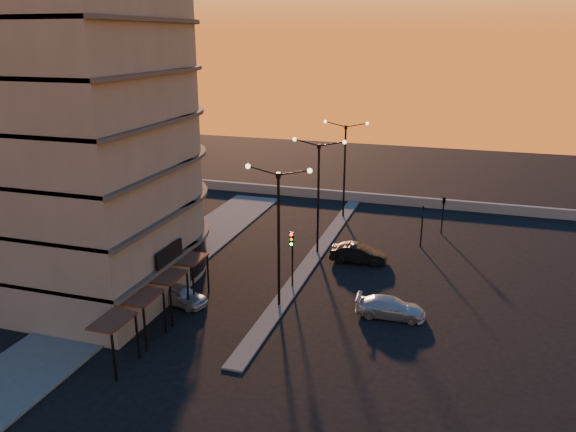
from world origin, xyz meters
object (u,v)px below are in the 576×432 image
Objects in this scene: streetlamp_mid at (318,188)px; traffic_light_main at (292,250)px; car_hatchback at (180,295)px; car_wagon at (390,307)px; car_sedan at (359,254)px.

traffic_light_main is (0.00, -7.13, -2.70)m from streetlamp_mid.
traffic_light_main is 8.17m from car_hatchback.
traffic_light_main reaches higher than car_hatchback.
car_hatchback is 0.89× the size of car_wagon.
car_sedan is at bearing 59.84° from traffic_light_main.
traffic_light_main is at bearing 71.36° from car_wagon.
traffic_light_main is at bearing -90.00° from streetlamp_mid.
traffic_light_main is 7.86m from car_wagon.
traffic_light_main is at bearing 146.25° from car_sedan.
car_sedan is 9.06m from car_wagon.
traffic_light_main is 0.97× the size of car_wagon.
traffic_light_main is at bearing -42.32° from car_hatchback.
streetlamp_mid is at bearing 35.67° from car_wagon.
car_wagon is (7.23, -2.11, -2.25)m from traffic_light_main.
car_wagon is at bearing -16.25° from traffic_light_main.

